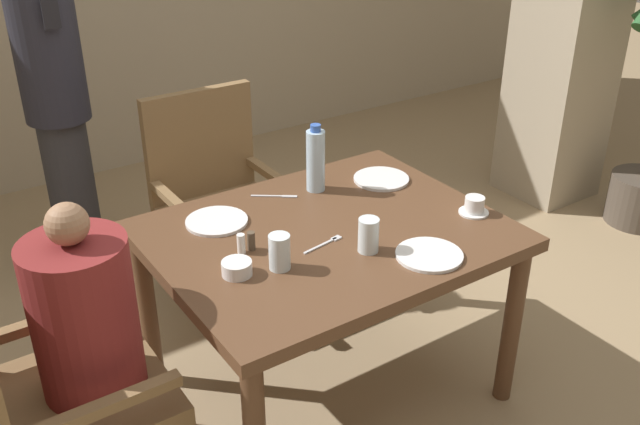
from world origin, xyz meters
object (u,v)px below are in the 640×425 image
diner_in_left_chair (92,356)px  plate_dessert_center (381,179)px  plate_main_left (429,255)px  glass_tall_near (368,235)px  plate_main_right (217,221)px  teacup_with_saucer (474,206)px  standing_host (55,94)px  bowl_small (237,268)px  glass_tall_mid (280,252)px  chair_left_side (45,386)px  chair_far_side (218,192)px  water_bottle (316,160)px

diner_in_left_chair → plate_dessert_center: size_ratio=4.76×
plate_main_left → plate_dessert_center: bearing=66.9°
diner_in_left_chair → glass_tall_near: size_ratio=8.95×
plate_main_right → teacup_with_saucer: bearing=-29.4°
standing_host → plate_main_right: bearing=-79.6°
bowl_small → glass_tall_near: size_ratio=0.82×
plate_main_right → plate_dessert_center: same height
teacup_with_saucer → plate_main_right: bearing=150.6°
plate_main_left → teacup_with_saucer: teacup_with_saucer is taller
glass_tall_mid → plate_main_right: bearing=94.6°
chair_left_side → plate_dessert_center: bearing=8.8°
plate_dessert_center → chair_far_side: bearing=121.7°
chair_left_side → diner_in_left_chair: 0.16m
plate_main_left → plate_main_right: bearing=128.4°
chair_left_side → diner_in_left_chair: size_ratio=0.89×
chair_left_side → glass_tall_near: bearing=-10.5°
teacup_with_saucer → water_bottle: water_bottle is taller
diner_in_left_chair → glass_tall_near: diner_in_left_chair is taller
bowl_small → glass_tall_near: glass_tall_near is taller
bowl_small → plate_main_right: bearing=73.7°
chair_left_side → water_bottle: bearing=14.4°
glass_tall_near → plate_dessert_center: bearing=47.3°
chair_left_side → plate_dessert_center: (1.48, 0.23, 0.23)m
standing_host → plate_main_right: (0.22, -1.20, -0.20)m
chair_far_side → glass_tall_mid: (-0.28, -1.05, 0.28)m
plate_main_right → plate_main_left: bearing=-51.6°
plate_main_right → glass_tall_mid: glass_tall_mid is taller
plate_main_right → glass_tall_near: bearing=-54.2°
plate_dessert_center → bowl_small: size_ratio=2.30×
water_bottle → glass_tall_near: 0.52m
diner_in_left_chair → water_bottle: 1.13m
standing_host → water_bottle: (0.68, -1.17, -0.08)m
diner_in_left_chair → plate_main_right: size_ratio=4.76×
plate_dessert_center → glass_tall_near: 0.58m
plate_main_right → glass_tall_near: glass_tall_near is taller
teacup_with_saucer → water_bottle: bearing=127.0°
diner_in_left_chair → glass_tall_mid: (0.62, -0.13, 0.24)m
chair_left_side → plate_main_left: bearing=-15.7°
chair_far_side → water_bottle: 0.72m
glass_tall_mid → diner_in_left_chair: bearing=168.4°
plate_main_right → glass_tall_near: 0.59m
plate_main_left → glass_tall_mid: glass_tall_mid is taller
chair_far_side → plate_main_left: chair_far_side is taller
chair_left_side → glass_tall_mid: (0.77, -0.13, 0.28)m
standing_host → bowl_small: standing_host is taller
glass_tall_near → glass_tall_mid: same height
plate_main_right → plate_dessert_center: 0.74m
chair_left_side → plate_main_right: chair_left_side is taller
standing_host → glass_tall_mid: 1.63m
glass_tall_near → glass_tall_mid: 0.32m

